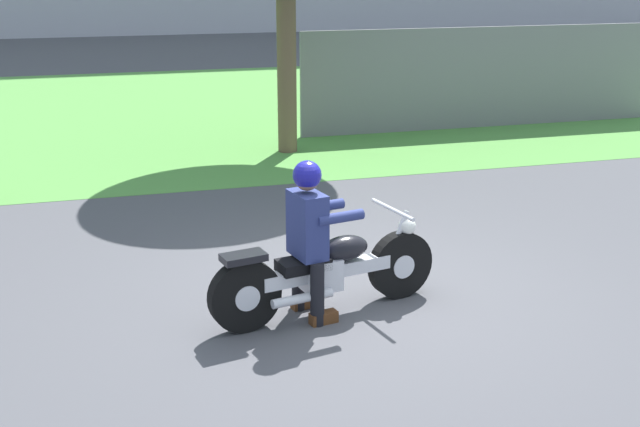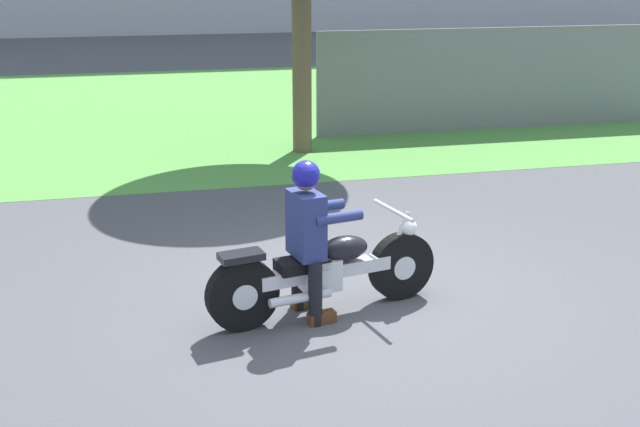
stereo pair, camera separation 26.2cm
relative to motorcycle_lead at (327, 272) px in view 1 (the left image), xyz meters
name	(u,v)px [view 1 (the left image)]	position (x,y,z in m)	size (l,w,h in m)	color
ground	(356,296)	(0.35, 0.27, -0.38)	(120.00, 120.00, 0.00)	#4C4C51
grass_verge	(207,109)	(0.35, 10.14, -0.38)	(60.00, 12.00, 0.01)	#549342
motorcycle_lead	(327,272)	(0.00, 0.00, 0.00)	(2.12, 0.76, 0.87)	black
rider_lead	(309,228)	(-0.17, -0.03, 0.43)	(0.61, 0.54, 1.39)	black
fence_segment	(488,77)	(5.04, 6.97, 0.52)	(7.00, 0.06, 1.80)	slate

